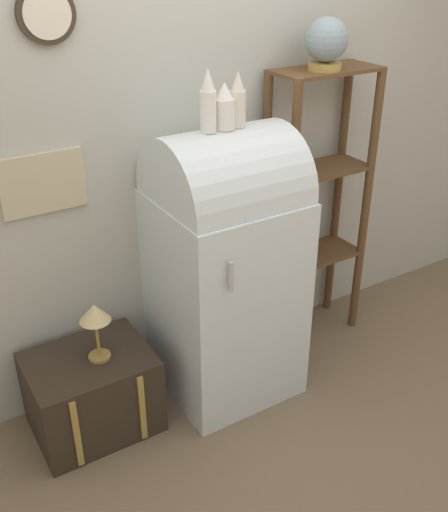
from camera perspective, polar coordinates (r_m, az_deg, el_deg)
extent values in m
plane|color=#7A664C|center=(3.39, 2.14, -13.71)|extent=(12.00, 12.00, 0.00)
cube|color=#B7B7AD|center=(3.15, -3.33, 11.29)|extent=(7.00, 0.05, 2.70)
cylinder|color=#382D1E|center=(2.74, -16.59, 21.25)|extent=(0.25, 0.03, 0.25)
cylinder|color=beige|center=(2.72, -16.47, 21.22)|extent=(0.20, 0.01, 0.20)
cube|color=#C6B793|center=(2.88, -16.86, 6.64)|extent=(0.40, 0.02, 0.28)
cube|color=silver|center=(3.20, 0.09, -3.80)|extent=(0.67, 0.65, 1.14)
cylinder|color=silver|center=(2.93, 0.10, 6.15)|extent=(0.66, 0.62, 0.62)
cylinder|color=#B7B7BC|center=(2.68, 0.64, -1.97)|extent=(0.02, 0.02, 0.15)
cube|color=#33281E|center=(3.19, -12.44, -12.55)|extent=(0.61, 0.47, 0.43)
cube|color=#AD8942|center=(2.99, -13.84, -16.19)|extent=(0.03, 0.01, 0.39)
cube|color=#AD8942|center=(3.06, -7.79, -14.18)|extent=(0.03, 0.01, 0.39)
cylinder|color=brown|center=(3.32, 6.31, 2.36)|extent=(0.05, 0.05, 1.65)
cylinder|color=brown|center=(3.67, 13.32, 4.32)|extent=(0.05, 0.05, 1.65)
cylinder|color=brown|center=(3.50, 3.83, 3.89)|extent=(0.05, 0.05, 1.65)
cylinder|color=brown|center=(3.83, 10.75, 5.64)|extent=(0.05, 0.05, 1.65)
cube|color=brown|center=(3.70, 8.37, 0.08)|extent=(0.59, 0.28, 0.02)
cube|color=brown|center=(3.47, 9.00, 8.12)|extent=(0.59, 0.28, 0.02)
cube|color=brown|center=(3.33, 9.73, 17.06)|extent=(0.59, 0.28, 0.02)
cylinder|color=#7F6647|center=(3.58, 5.86, 0.83)|extent=(0.10, 0.10, 0.16)
cylinder|color=#7F6647|center=(3.53, 5.94, 2.22)|extent=(0.04, 0.04, 0.04)
cylinder|color=#7F6647|center=(3.35, 6.18, 9.19)|extent=(0.07, 0.07, 0.16)
cylinder|color=#7F6647|center=(3.32, 6.27, 10.80)|extent=(0.03, 0.03, 0.04)
cylinder|color=brown|center=(3.68, 7.88, 1.27)|extent=(0.07, 0.07, 0.12)
cylinder|color=brown|center=(3.65, 7.96, 2.36)|extent=(0.03, 0.03, 0.03)
cylinder|color=#AD8942|center=(3.27, 9.55, 17.40)|extent=(0.17, 0.17, 0.04)
sphere|color=#7F939E|center=(3.24, 9.74, 19.65)|extent=(0.22, 0.22, 0.22)
cylinder|color=white|center=(2.75, -1.51, 13.57)|extent=(0.07, 0.07, 0.19)
cone|color=white|center=(2.72, -1.55, 16.51)|extent=(0.06, 0.06, 0.10)
cylinder|color=white|center=(2.81, 0.08, 13.38)|extent=(0.10, 0.10, 0.14)
cone|color=white|center=(2.79, 0.08, 15.49)|extent=(0.08, 0.08, 0.07)
cylinder|color=silver|center=(2.84, 1.32, 13.83)|extent=(0.07, 0.07, 0.17)
cone|color=silver|center=(2.82, 1.35, 16.35)|extent=(0.06, 0.06, 0.09)
cylinder|color=#AD8942|center=(3.05, -11.75, -9.31)|extent=(0.11, 0.11, 0.02)
cylinder|color=#AD8942|center=(2.98, -11.95, -7.64)|extent=(0.02, 0.02, 0.20)
cone|color=#DBC184|center=(2.90, -12.24, -5.30)|extent=(0.15, 0.15, 0.09)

